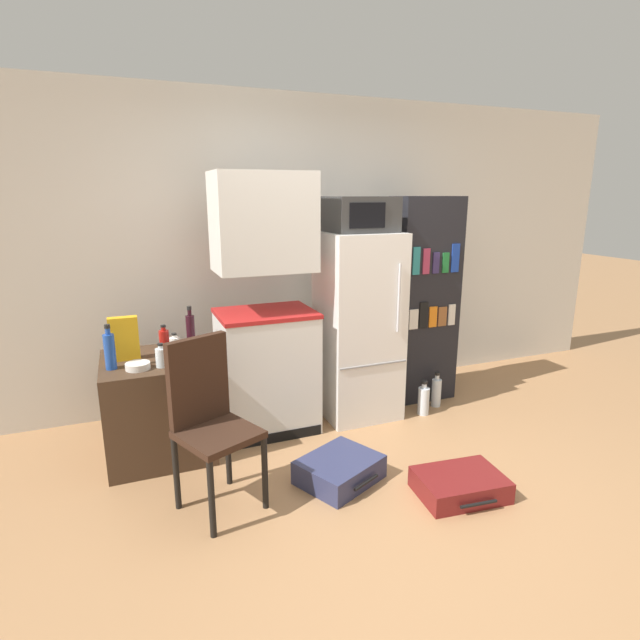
# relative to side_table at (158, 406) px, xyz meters

# --- Properties ---
(ground_plane) EXTENTS (24.00, 24.00, 0.00)m
(ground_plane) POSITION_rel_side_table_xyz_m (1.32, -1.24, -0.35)
(ground_plane) COLOR #A3754C
(wall_back) EXTENTS (6.40, 0.10, 2.62)m
(wall_back) POSITION_rel_side_table_xyz_m (1.52, 0.76, 0.96)
(wall_back) COLOR beige
(wall_back) RESTS_ON ground_plane
(side_table) EXTENTS (0.70, 0.71, 0.70)m
(side_table) POSITION_rel_side_table_xyz_m (0.00, 0.00, 0.00)
(side_table) COLOR #422D1E
(side_table) RESTS_ON ground_plane
(kitchen_hutch) EXTENTS (0.72, 0.55, 1.96)m
(kitchen_hutch) POSITION_rel_side_table_xyz_m (0.82, 0.09, 0.56)
(kitchen_hutch) COLOR silver
(kitchen_hutch) RESTS_ON ground_plane
(refrigerator) EXTENTS (0.60, 0.59, 1.52)m
(refrigerator) POSITION_rel_side_table_xyz_m (1.60, 0.08, 0.41)
(refrigerator) COLOR white
(refrigerator) RESTS_ON ground_plane
(microwave) EXTENTS (0.50, 0.42, 0.27)m
(microwave) POSITION_rel_side_table_xyz_m (1.60, 0.07, 1.30)
(microwave) COLOR #333333
(microwave) RESTS_ON refrigerator
(bookshelf) EXTENTS (0.57, 0.34, 1.79)m
(bookshelf) POSITION_rel_side_table_xyz_m (2.28, 0.19, 0.54)
(bookshelf) COLOR black
(bookshelf) RESTS_ON ground_plane
(bottle_ketchup_red) EXTENTS (0.07, 0.07, 0.19)m
(bottle_ketchup_red) POSITION_rel_side_table_xyz_m (0.09, 0.17, 0.43)
(bottle_ketchup_red) COLOR #AD1914
(bottle_ketchup_red) RESTS_ON side_table
(bottle_clear_short) EXTENTS (0.07, 0.07, 0.16)m
(bottle_clear_short) POSITION_rel_side_table_xyz_m (0.04, -0.19, 0.42)
(bottle_clear_short) COLOR silver
(bottle_clear_short) RESTS_ON side_table
(bottle_milk_white) EXTENTS (0.07, 0.07, 0.15)m
(bottle_milk_white) POSITION_rel_side_table_xyz_m (0.15, 0.06, 0.41)
(bottle_milk_white) COLOR white
(bottle_milk_white) RESTS_ON side_table
(bottle_wine_dark) EXTENTS (0.06, 0.06, 0.31)m
(bottle_wine_dark) POSITION_rel_side_table_xyz_m (0.28, 0.16, 0.48)
(bottle_wine_dark) COLOR black
(bottle_wine_dark) RESTS_ON side_table
(bottle_blue_soda) EXTENTS (0.07, 0.07, 0.30)m
(bottle_blue_soda) POSITION_rel_side_table_xyz_m (-0.27, -0.12, 0.48)
(bottle_blue_soda) COLOR #1E47A3
(bottle_blue_soda) RESTS_ON side_table
(bowl) EXTENTS (0.16, 0.16, 0.04)m
(bowl) POSITION_rel_side_table_xyz_m (-0.11, -0.18, 0.37)
(bowl) COLOR silver
(bowl) RESTS_ON side_table
(cereal_box) EXTENTS (0.19, 0.07, 0.30)m
(cereal_box) POSITION_rel_side_table_xyz_m (-0.18, 0.05, 0.50)
(cereal_box) COLOR gold
(cereal_box) RESTS_ON side_table
(chair) EXTENTS (0.53, 0.53, 1.01)m
(chair) POSITION_rel_side_table_xyz_m (0.24, -0.75, 0.24)
(chair) COLOR black
(chair) RESTS_ON ground_plane
(suitcase_large_flat) EXTENTS (0.61, 0.57, 0.15)m
(suitcase_large_flat) POSITION_rel_side_table_xyz_m (1.04, -0.83, -0.27)
(suitcase_large_flat) COLOR navy
(suitcase_large_flat) RESTS_ON ground_plane
(suitcase_small_flat) EXTENTS (0.56, 0.44, 0.13)m
(suitcase_small_flat) POSITION_rel_side_table_xyz_m (1.66, -1.24, -0.28)
(suitcase_small_flat) COLOR maroon
(suitcase_small_flat) RESTS_ON ground_plane
(water_bottle_front) EXTENTS (0.08, 0.08, 0.31)m
(water_bottle_front) POSITION_rel_side_table_xyz_m (2.30, -0.06, -0.22)
(water_bottle_front) COLOR silver
(water_bottle_front) RESTS_ON ground_plane
(water_bottle_middle) EXTENTS (0.09, 0.09, 0.30)m
(water_bottle_middle) POSITION_rel_side_table_xyz_m (2.10, -0.17, -0.23)
(water_bottle_middle) COLOR silver
(water_bottle_middle) RESTS_ON ground_plane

